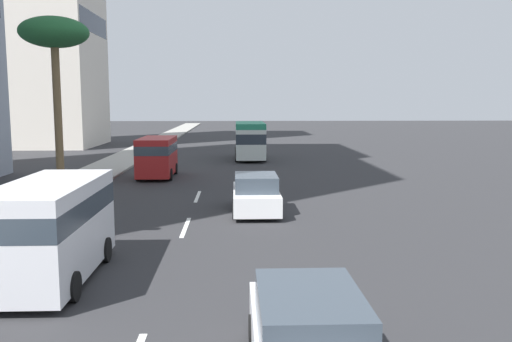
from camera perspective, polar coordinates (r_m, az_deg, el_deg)
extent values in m
plane|color=#2D2D30|center=(35.74, -5.21, -0.18)|extent=(198.00, 198.00, 0.00)
cube|color=#9E9B93|center=(36.79, -16.34, -0.11)|extent=(162.00, 3.21, 0.15)
cube|color=silver|center=(20.34, -7.47, -5.92)|extent=(3.20, 0.16, 0.01)
cube|color=silver|center=(26.77, -6.20, -2.70)|extent=(3.20, 0.16, 0.01)
cube|color=white|center=(22.85, -0.02, -2.93)|extent=(4.49, 1.90, 0.80)
cube|color=#38424C|center=(22.51, 0.00, -1.22)|extent=(2.47, 1.75, 0.65)
cylinder|color=black|center=(24.25, -2.22, -2.95)|extent=(0.64, 0.22, 0.64)
cylinder|color=black|center=(24.31, 1.91, -2.93)|extent=(0.64, 0.22, 0.64)
cylinder|color=black|center=(21.52, -2.21, -4.27)|extent=(0.64, 0.22, 0.64)
cylinder|color=black|center=(21.59, 2.44, -4.24)|extent=(0.64, 0.22, 0.64)
cube|color=silver|center=(15.01, -20.88, -5.65)|extent=(5.30, 2.06, 2.40)
cube|color=#2D3842|center=(14.91, -20.97, -3.67)|extent=(5.31, 2.06, 0.58)
cylinder|color=black|center=(13.54, -18.85, -11.52)|extent=(0.72, 0.24, 0.72)
cylinder|color=black|center=(16.48, -15.69, -8.02)|extent=(0.72, 0.24, 0.72)
cylinder|color=black|center=(17.03, -22.15, -7.79)|extent=(0.72, 0.24, 0.72)
cube|color=silver|center=(43.88, -0.65, 3.07)|extent=(6.69, 2.29, 2.32)
cube|color=#268C66|center=(43.80, -0.65, 4.87)|extent=(6.69, 2.29, 0.44)
cube|color=#28333D|center=(43.85, -0.65, 3.64)|extent=(6.70, 2.30, 0.77)
cylinder|color=black|center=(45.88, -2.07, 2.03)|extent=(0.84, 0.26, 0.84)
cylinder|color=black|center=(45.94, 0.65, 2.04)|extent=(0.84, 0.26, 0.84)
cylinder|color=black|center=(42.02, -2.06, 1.54)|extent=(0.84, 0.26, 0.84)
cylinder|color=black|center=(42.08, 0.91, 1.55)|extent=(0.84, 0.26, 0.84)
cube|color=#38424C|center=(8.81, 5.71, -14.73)|extent=(2.49, 1.62, 0.68)
cylinder|color=black|center=(10.63, -0.15, -16.66)|extent=(0.64, 0.22, 0.64)
cylinder|color=black|center=(10.81, 8.84, -16.33)|extent=(0.64, 0.22, 0.64)
cube|color=#A51E1E|center=(33.84, -10.43, 1.58)|extent=(4.77, 1.99, 2.27)
cube|color=#2D3842|center=(33.80, -10.45, 2.42)|extent=(4.78, 2.00, 0.54)
cylinder|color=black|center=(32.42, -9.09, -0.37)|extent=(0.72, 0.24, 0.72)
cylinder|color=black|center=(32.70, -12.38, -0.38)|extent=(0.72, 0.24, 0.72)
cylinder|color=black|center=(35.24, -8.54, 0.25)|extent=(0.72, 0.24, 0.72)
cylinder|color=black|center=(35.50, -11.58, 0.24)|extent=(0.72, 0.24, 0.72)
cylinder|color=brown|center=(31.44, -20.25, 5.66)|extent=(0.43, 0.43, 7.66)
ellipsoid|color=#236033|center=(31.65, -20.61, 13.61)|extent=(3.66, 3.66, 1.65)
cube|color=#2D3847|center=(60.66, -16.82, 14.73)|extent=(10.76, 0.08, 2.13)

